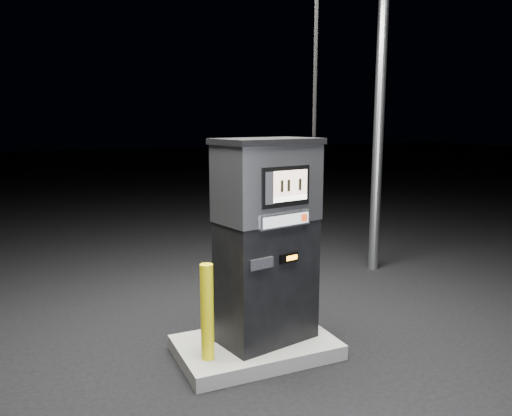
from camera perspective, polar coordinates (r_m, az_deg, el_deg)
name	(u,v)px	position (r m, az deg, el deg)	size (l,w,h in m)	color
ground	(256,354)	(5.40, -0.03, -16.34)	(80.00, 80.00, 0.00)	black
pump_island	(256,347)	(5.37, -0.03, -15.62)	(1.60, 1.00, 0.15)	gray
fuel_dispenser	(267,239)	(5.03, 1.30, -3.59)	(1.20, 0.81, 4.30)	black
bollard_left	(207,312)	(4.81, -5.60, -11.76)	(0.12, 0.12, 0.93)	#FDEB0E
bollard_right	(301,285)	(5.42, 5.15, -8.72)	(0.14, 0.14, 1.03)	#FDEB0E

